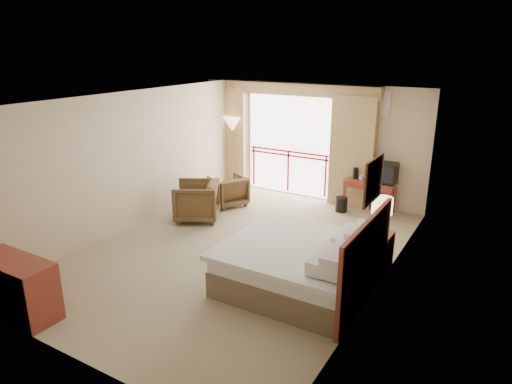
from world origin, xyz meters
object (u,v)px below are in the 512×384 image
Objects in this scene: table_lamp at (382,206)px; tv at (385,173)px; bed at (302,264)px; floor_lamp at (232,127)px; desk at (371,187)px; dresser at (16,288)px; wastebasket at (341,204)px; armchair_near at (197,219)px; side_table at (206,195)px; nightstand at (377,250)px; armchair_far at (229,205)px.

table_lamp is 1.20× the size of tv.
floor_lamp is at bearing 134.77° from bed.
dresser is at bearing -115.71° from desk.
floor_lamp is (-3.74, 3.77, 1.19)m from bed.
dresser reaches higher than wastebasket.
armchair_near is at bearing -140.56° from wastebasket.
side_table is at bearing -75.48° from floor_lamp.
floor_lamp reaches higher than dresser.
tv is 0.55× the size of armchair_near.
nightstand is 1.79× the size of wastebasket.
side_table reaches higher than wastebasket.
nightstand is 5.33m from floor_lamp.
floor_lamp is at bearing 165.73° from armchair_near.
side_table is 0.42× the size of dresser.
dresser is (-3.16, -6.43, -0.52)m from tv.
side_table is (-4.06, 0.66, -0.69)m from table_lamp.
wastebasket is 2.57m from armchair_far.
table_lamp is 2.73m from desk.
bed is 3.63× the size of nightstand.
armchair_far is at bearing 140.31° from bed.
armchair_far is 2.11m from floor_lamp.
armchair_near is (-2.96, -2.40, -0.55)m from desk.
floor_lamp reaches higher than armchair_far.
desk is at bearing 110.27° from table_lamp.
desk is 0.48m from tv.
table_lamp is at bearing -28.55° from floor_lamp.
table_lamp reaches higher than side_table.
nightstand is 2.66m from tv.
bed is at bearing -89.74° from desk.
nightstand is at bearing -56.59° from wastebasket.
desk is 3.64m from side_table.
wastebasket is (-0.51, -0.38, -0.39)m from desk.
desk reaches higher than wastebasket.
side_table is 4.64m from dresser.
armchair_far is at bearing 87.40° from dresser.
armchair_far is (-2.40, -0.91, -0.16)m from wastebasket.
dresser is (-3.01, -2.66, 0.03)m from bed.
dresser is at bearing -138.48° from bed.
desk is 1.20× the size of armchair_near.
floor_lamp is (-3.08, 0.32, 1.40)m from wastebasket.
nightstand is at bearing 42.82° from dresser.
wastebasket is 3.01m from side_table.
bed is at bearing 78.27° from armchair_far.
armchair_far is 0.83× the size of armchair_near.
dresser is (0.05, -5.20, 0.41)m from armchair_far.
armchair_far is at bearing -61.01° from floor_lamp.
tv is (0.30, -0.05, 0.38)m from desk.
side_table is at bearing 172.38° from nightstand.
armchair_far is at bearing 68.98° from side_table.
desk is at bearing 63.05° from dresser.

